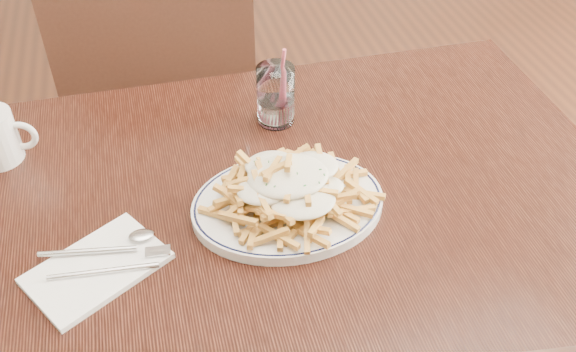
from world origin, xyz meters
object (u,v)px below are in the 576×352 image
object	(u,v)px
table	(268,240)
water_glass	(276,98)
loaded_fries	(288,182)
chair_far	(158,80)
fries_plate	(288,204)

from	to	relation	value
table	water_glass	distance (m)	0.26
table	water_glass	bearing A→B (deg)	73.10
table	loaded_fries	size ratio (longest dim) A/B	4.76
table	chair_far	xyz separation A→B (m)	(-0.13, 0.72, -0.11)
loaded_fries	water_glass	xyz separation A→B (m)	(0.04, 0.24, -0.01)
table	fries_plate	world-z (taller)	fries_plate
fries_plate	loaded_fries	xyz separation A→B (m)	(0.00, 0.00, 0.05)
chair_far	water_glass	distance (m)	0.58
chair_far	loaded_fries	xyz separation A→B (m)	(0.16, -0.73, 0.24)
fries_plate	water_glass	distance (m)	0.24
fries_plate	loaded_fries	bearing A→B (deg)	0.00
chair_far	water_glass	xyz separation A→B (m)	(0.20, -0.49, 0.24)
water_glass	chair_far	bearing A→B (deg)	111.80
chair_far	loaded_fries	bearing A→B (deg)	-77.62
table	water_glass	size ratio (longest dim) A/B	7.88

